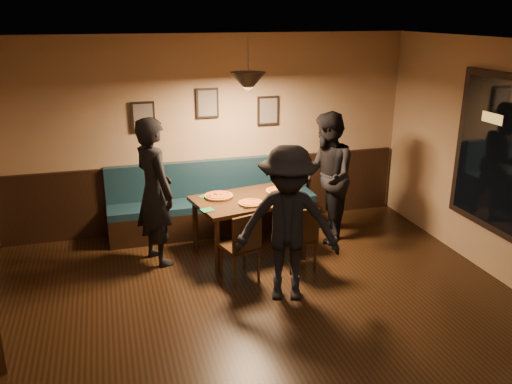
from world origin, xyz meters
TOP-DOWN VIEW (x-y plane):
  - floor at (0.00, 0.00)m, footprint 7.00×7.00m
  - ceiling at (0.00, 0.00)m, footprint 7.00×7.00m
  - wall_back at (0.00, 3.50)m, footprint 6.00×0.00m
  - wainscot at (0.00, 3.47)m, footprint 5.88×0.06m
  - booth_bench at (0.00, 3.20)m, footprint 3.00×0.60m
  - picture_left at (-0.90, 3.47)m, footprint 0.32×0.04m
  - picture_center at (0.00, 3.47)m, footprint 0.32×0.04m
  - picture_right at (0.90, 3.47)m, footprint 0.32×0.04m
  - pendant_lamp at (0.32, 2.42)m, footprint 0.44×0.44m
  - dining_table at (0.32, 2.42)m, footprint 1.55×1.16m
  - chair_near_left at (0.01, 1.70)m, footprint 0.48×0.48m
  - chair_near_right at (0.78, 1.77)m, footprint 0.38×0.38m
  - diner_left at (-0.89, 2.45)m, footprint 0.68×0.81m
  - diner_right at (1.47, 2.54)m, footprint 0.86×1.00m
  - diner_front at (0.40, 1.12)m, footprint 1.29×0.98m
  - pizza_a at (-0.05, 2.56)m, footprint 0.38×0.38m
  - pizza_b at (0.28, 2.20)m, footprint 0.34×0.34m
  - pizza_c at (0.78, 2.54)m, footprint 0.41×0.41m
  - soda_glass at (0.90, 2.12)m, footprint 0.10×0.10m
  - tabasco_bottle at (0.80, 2.42)m, footprint 0.03×0.03m
  - napkin_a at (-0.22, 2.64)m, footprint 0.19×0.19m
  - napkin_b at (-0.29, 2.14)m, footprint 0.18×0.18m
  - cutlery_set at (0.29, 2.05)m, footprint 0.20×0.02m

SIDE VIEW (x-z plane):
  - floor at x=0.00m, z-range 0.00..0.00m
  - dining_table at x=0.32m, z-range 0.00..0.75m
  - chair_near_right at x=0.78m, z-range 0.00..0.84m
  - chair_near_left at x=0.01m, z-range 0.00..0.87m
  - wainscot at x=0.00m, z-range 0.00..1.00m
  - booth_bench at x=0.00m, z-range 0.00..1.00m
  - cutlery_set at x=0.29m, z-range 0.75..0.75m
  - napkin_a at x=-0.22m, z-range 0.75..0.75m
  - napkin_b at x=-0.29m, z-range 0.75..0.76m
  - pizza_b at x=0.28m, z-range 0.75..0.78m
  - pizza_c at x=0.78m, z-range 0.75..0.79m
  - pizza_a at x=-0.05m, z-range 0.75..0.79m
  - tabasco_bottle at x=0.80m, z-range 0.75..0.86m
  - soda_glass at x=0.90m, z-range 0.75..0.91m
  - diner_front at x=0.40m, z-range 0.00..1.77m
  - diner_right at x=1.47m, z-range 0.00..1.81m
  - diner_left at x=-0.89m, z-range 0.00..1.89m
  - wall_back at x=0.00m, z-range -1.60..4.40m
  - picture_left at x=-0.90m, z-range 1.49..1.91m
  - picture_right at x=0.90m, z-range 1.49..1.91m
  - picture_center at x=0.00m, z-range 1.64..2.06m
  - pendant_lamp at x=0.32m, z-range 2.12..2.38m
  - ceiling at x=0.00m, z-range 2.80..2.80m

